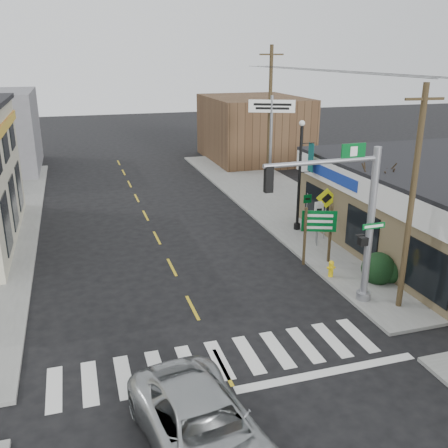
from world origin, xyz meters
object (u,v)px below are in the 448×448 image
object	(u,v)px
lamp_post	(301,168)
dance_center_sign	(271,120)
bare_tree	(379,171)
traffic_signal_pole	(354,211)
utility_pole_far	(270,116)
suv	(204,430)
utility_pole_near	(412,199)
fire_hydrant	(331,268)
guide_sign	(318,227)

from	to	relation	value
lamp_post	dance_center_sign	world-z (taller)	dance_center_sign
bare_tree	dance_center_sign	bearing A→B (deg)	91.74
traffic_signal_pole	lamp_post	xyz separation A→B (m)	(1.80, 8.27, -0.26)
bare_tree	utility_pole_far	bearing A→B (deg)	89.43
lamp_post	suv	bearing A→B (deg)	-142.62
dance_center_sign	utility_pole_near	size ratio (longest dim) A/B	0.79
lamp_post	utility_pole_near	xyz separation A→B (m)	(-0.06, -9.14, 0.80)
fire_hydrant	lamp_post	distance (m)	6.87
fire_hydrant	suv	bearing A→B (deg)	-133.97
traffic_signal_pole	bare_tree	distance (m)	5.36
traffic_signal_pole	guide_sign	xyz separation A→B (m)	(0.59, 3.70, -1.91)
lamp_post	traffic_signal_pole	bearing A→B (deg)	-122.20
guide_sign	utility_pole_far	bearing A→B (deg)	97.78
fire_hydrant	bare_tree	size ratio (longest dim) A/B	0.14
suv	fire_hydrant	world-z (taller)	suv
bare_tree	traffic_signal_pole	bearing A→B (deg)	-132.16
utility_pole_near	guide_sign	bearing A→B (deg)	108.63
bare_tree	utility_pole_far	xyz separation A→B (m)	(0.14, 13.56, 0.88)
suv	utility_pole_far	distance (m)	26.16
dance_center_sign	utility_pole_near	distance (m)	16.93
lamp_post	utility_pole_far	distance (m)	9.58
utility_pole_far	traffic_signal_pole	bearing A→B (deg)	-98.93
lamp_post	bare_tree	world-z (taller)	lamp_post
suv	bare_tree	bearing A→B (deg)	33.66
bare_tree	utility_pole_near	distance (m)	5.17
guide_sign	lamp_post	xyz separation A→B (m)	(1.21, 4.57, 1.64)
dance_center_sign	bare_tree	bearing A→B (deg)	-64.20
fire_hydrant	dance_center_sign	world-z (taller)	dance_center_sign
suv	guide_sign	xyz separation A→B (m)	(7.83, 9.52, 1.14)
traffic_signal_pole	fire_hydrant	bearing A→B (deg)	74.84
fire_hydrant	guide_sign	bearing A→B (deg)	87.50
lamp_post	utility_pole_near	bearing A→B (deg)	-110.30
dance_center_sign	traffic_signal_pole	bearing A→B (deg)	-77.33
lamp_post	utility_pole_far	world-z (taller)	utility_pole_far
guide_sign	bare_tree	distance (m)	3.80
lamp_post	dance_center_sign	distance (m)	7.99
dance_center_sign	utility_pole_near	xyz separation A→B (m)	(-1.48, -16.85, -0.72)
dance_center_sign	fire_hydrant	bearing A→B (deg)	-77.05
lamp_post	utility_pole_near	world-z (taller)	utility_pole_near
traffic_signal_pole	fire_hydrant	size ratio (longest dim) A/B	8.34
traffic_signal_pole	fire_hydrant	world-z (taller)	traffic_signal_pole
traffic_signal_pole	guide_sign	bearing A→B (deg)	78.99
suv	lamp_post	bearing A→B (deg)	48.88
traffic_signal_pole	utility_pole_far	world-z (taller)	utility_pole_far
fire_hydrant	dance_center_sign	bearing A→B (deg)	78.90
traffic_signal_pole	utility_pole_near	bearing A→B (deg)	-28.52
bare_tree	utility_pole_near	world-z (taller)	utility_pole_near
suv	bare_tree	xyz separation A→B (m)	(10.83, 9.78, 3.46)
traffic_signal_pole	lamp_post	world-z (taller)	traffic_signal_pole
fire_hydrant	lamp_post	world-z (taller)	lamp_post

